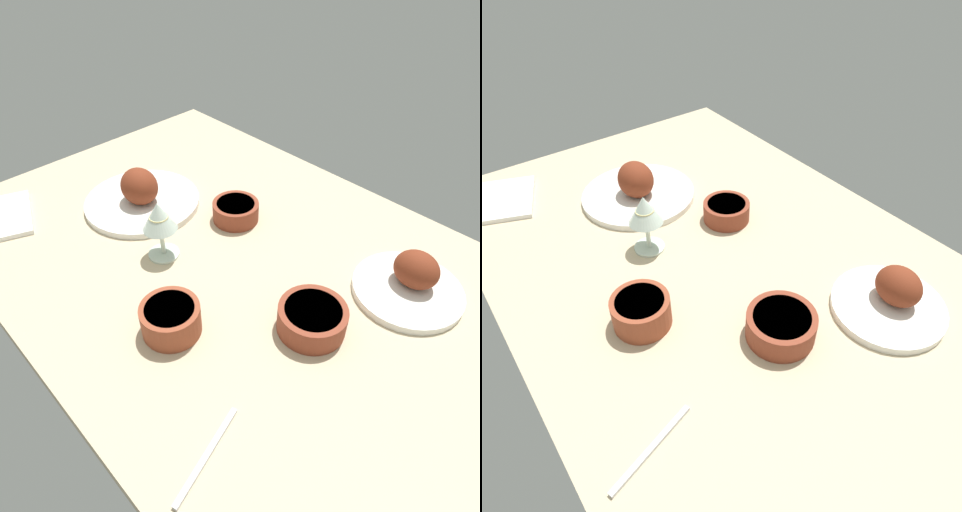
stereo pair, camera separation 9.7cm
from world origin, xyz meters
TOP-DOWN VIEW (x-y plane):
  - dining_table at (0.00, 0.00)cm, footprint 140.00×90.00cm
  - plate_near_viewer at (30.41, 18.85)cm, footprint 22.27×22.27cm
  - plate_far_side at (-33.44, -2.49)cm, footprint 29.16×29.16cm
  - bowl_potatoes at (22.55, -3.26)cm, footprint 13.06×13.06cm
  - bowl_onions at (4.49, -22.30)cm, footprint 11.28×11.28cm
  - bowl_pasta at (-12.27, 10.49)cm, footprint 11.31×11.31cm
  - wine_glass at (-14.00, -10.30)cm, footprint 7.60×7.60cm
  - folded_napkin at (-52.71, -31.11)cm, footprint 22.49×19.67cm
  - fork_loose at (27.22, -33.46)cm, footprint 5.69×16.37cm

SIDE VIEW (x-z plane):
  - dining_table at x=0.00cm, z-range 0.00..4.00cm
  - fork_loose at x=27.22cm, z-range 4.00..4.80cm
  - folded_napkin at x=-52.71cm, z-range 4.00..5.20cm
  - bowl_pasta at x=-12.27cm, z-range 4.23..9.00cm
  - plate_near_viewer at x=30.41cm, z-range 2.03..11.27cm
  - plate_far_side at x=-33.44cm, z-range 1.46..11.97cm
  - bowl_potatoes at x=22.55cm, z-range 4.24..9.56cm
  - bowl_onions at x=4.49cm, z-range 4.25..10.40cm
  - wine_glass at x=-14.00cm, z-range 6.93..20.93cm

